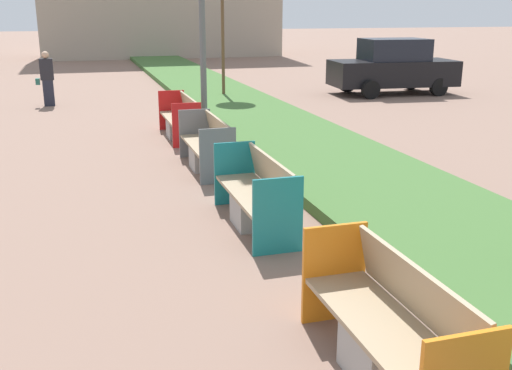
{
  "coord_description": "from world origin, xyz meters",
  "views": [
    {
      "loc": [
        -1.24,
        3.1,
        2.81
      ],
      "look_at": [
        0.9,
        10.29,
        0.6
      ],
      "focal_mm": 42.0,
      "sensor_mm": 36.0,
      "label": 1
    }
  ],
  "objects_px": {
    "bench_teal_frame": "(256,199)",
    "bench_grey_frame": "(208,149)",
    "bench_red_frame": "(181,121)",
    "parked_car_distant": "(393,67)",
    "pedestrian_walking": "(47,79)",
    "bench_orange_frame": "(389,336)"
  },
  "relations": [
    {
      "from": "bench_orange_frame",
      "to": "bench_grey_frame",
      "type": "xyz_separation_m",
      "value": [
        0.0,
        6.74,
        0.0
      ]
    },
    {
      "from": "bench_teal_frame",
      "to": "parked_car_distant",
      "type": "bearing_deg",
      "value": 53.81
    },
    {
      "from": "bench_orange_frame",
      "to": "bench_teal_frame",
      "type": "xyz_separation_m",
      "value": [
        0.0,
        3.62,
        0.0
      ]
    },
    {
      "from": "bench_grey_frame",
      "to": "bench_red_frame",
      "type": "bearing_deg",
      "value": 89.98
    },
    {
      "from": "bench_teal_frame",
      "to": "bench_grey_frame",
      "type": "relative_size",
      "value": 1.01
    },
    {
      "from": "parked_car_distant",
      "to": "pedestrian_walking",
      "type": "bearing_deg",
      "value": -177.95
    },
    {
      "from": "bench_red_frame",
      "to": "bench_teal_frame",
      "type": "bearing_deg",
      "value": -90.01
    },
    {
      "from": "bench_teal_frame",
      "to": "bench_red_frame",
      "type": "distance_m",
      "value": 6.02
    },
    {
      "from": "bench_teal_frame",
      "to": "bench_red_frame",
      "type": "height_order",
      "value": "same"
    },
    {
      "from": "bench_grey_frame",
      "to": "pedestrian_walking",
      "type": "xyz_separation_m",
      "value": [
        -3.03,
        8.65,
        0.45
      ]
    },
    {
      "from": "bench_grey_frame",
      "to": "bench_red_frame",
      "type": "relative_size",
      "value": 0.97
    },
    {
      "from": "bench_teal_frame",
      "to": "bench_grey_frame",
      "type": "bearing_deg",
      "value": 90.0
    },
    {
      "from": "bench_grey_frame",
      "to": "bench_red_frame",
      "type": "distance_m",
      "value": 2.91
    },
    {
      "from": "bench_teal_frame",
      "to": "bench_orange_frame",
      "type": "bearing_deg",
      "value": -90.01
    },
    {
      "from": "parked_car_distant",
      "to": "bench_red_frame",
      "type": "bearing_deg",
      "value": -142.77
    },
    {
      "from": "bench_orange_frame",
      "to": "parked_car_distant",
      "type": "xyz_separation_m",
      "value": [
        8.19,
        14.82,
        0.55
      ]
    },
    {
      "from": "pedestrian_walking",
      "to": "parked_car_distant",
      "type": "relative_size",
      "value": 0.37
    },
    {
      "from": "bench_orange_frame",
      "to": "parked_car_distant",
      "type": "distance_m",
      "value": 16.94
    },
    {
      "from": "bench_orange_frame",
      "to": "bench_red_frame",
      "type": "relative_size",
      "value": 0.95
    },
    {
      "from": "parked_car_distant",
      "to": "bench_teal_frame",
      "type": "bearing_deg",
      "value": -121.22
    },
    {
      "from": "bench_orange_frame",
      "to": "parked_car_distant",
      "type": "height_order",
      "value": "parked_car_distant"
    },
    {
      "from": "bench_red_frame",
      "to": "parked_car_distant",
      "type": "bearing_deg",
      "value": 32.27
    }
  ]
}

